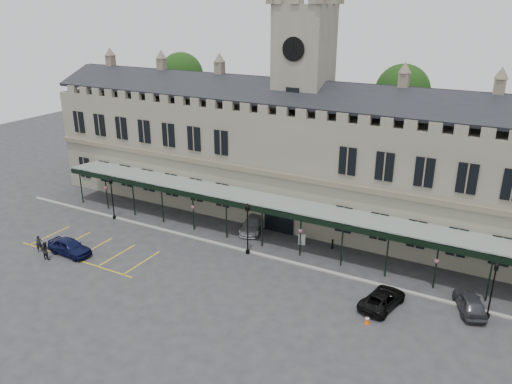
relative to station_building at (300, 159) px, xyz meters
The scene contains 21 objects.
ground 17.17m from the station_building, 90.00° to the right, with size 140.00×140.00×0.00m, color #2D2D2F.
station_building is the anchor object (origin of this frame).
clock_tower 6.64m from the station_building, 90.00° to the left, with size 5.60×5.60×24.80m.
canopy 9.37m from the station_building, 90.00° to the right, with size 50.00×4.10×4.30m.
kerb 12.22m from the station_building, 90.00° to the right, with size 60.00×0.40×0.12m, color gray.
parking_markings 23.26m from the station_building, 128.81° to the right, with size 16.00×6.00×0.01m, color gold, non-canonical shape.
tree_behind_left 24.64m from the station_building, 157.55° to the left, with size 6.00×6.00×16.00m.
tree_behind_mid 13.67m from the station_building, 48.65° to the left, with size 6.00×6.00×16.00m.
lamp_post_left 20.58m from the station_building, 148.53° to the right, with size 0.45×0.45×4.80m.
lamp_post_mid 11.23m from the station_building, 92.50° to the right, with size 0.48×0.48×5.12m.
lamp_post_right 23.42m from the station_building, 28.58° to the right, with size 0.45×0.45×4.75m.
traffic_cone 21.40m from the station_building, 51.87° to the right, with size 0.42×0.42×0.66m.
sign_board 9.49m from the station_building, 63.67° to the right, with size 0.64×0.26×1.13m.
bollard_left 9.79m from the station_building, 115.15° to the right, with size 0.15×0.15×0.85m, color black.
bollard_right 10.47m from the station_building, 43.98° to the right, with size 0.17×0.17×0.98m, color black.
car_left_a 24.69m from the station_building, 128.63° to the right, with size 1.84×4.56×1.55m, color #0B0F34.
car_taxi 8.63m from the station_building, 113.31° to the right, with size 1.99×4.91×1.42m, color #A1A4A9.
car_van 19.52m from the station_building, 45.75° to the right, with size 2.16×4.68×1.30m, color black.
car_right_a 22.60m from the station_building, 29.65° to the right, with size 1.73×4.29×1.46m, color #35373C.
person_a 27.27m from the station_building, 132.16° to the right, with size 0.60×0.39×1.65m, color black.
person_b 26.71m from the station_building, 128.28° to the right, with size 0.84×0.65×1.73m, color black.
Camera 1 is at (20.26, -31.19, 21.86)m, focal length 35.00 mm.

